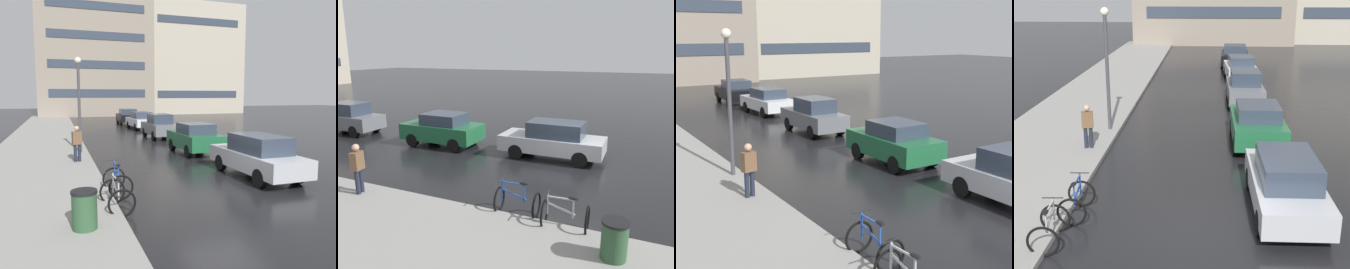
% 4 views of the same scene
% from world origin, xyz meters
% --- Properties ---
extents(ground_plane, '(140.00, 140.00, 0.00)m').
position_xyz_m(ground_plane, '(0.00, 0.00, 0.00)').
color(ground_plane, black).
extents(sidewalk_kerb, '(4.80, 60.00, 0.14)m').
position_xyz_m(sidewalk_kerb, '(-6.00, 10.00, 0.07)').
color(sidewalk_kerb, gray).
rests_on(sidewalk_kerb, ground).
extents(bicycle_nearest, '(0.81, 1.20, 0.96)m').
position_xyz_m(bicycle_nearest, '(-3.63, -0.81, 0.41)').
color(bicycle_nearest, black).
rests_on(bicycle_nearest, ground).
extents(bicycle_second, '(0.79, 1.18, 1.02)m').
position_xyz_m(bicycle_second, '(-3.37, 0.60, 0.42)').
color(bicycle_second, black).
rests_on(bicycle_second, ground).
extents(car_silver, '(1.76, 4.41, 1.61)m').
position_xyz_m(car_silver, '(2.02, 1.15, 0.81)').
color(car_silver, '#B2B5BA').
rests_on(car_silver, ground).
extents(car_green, '(1.89, 3.80, 1.59)m').
position_xyz_m(car_green, '(1.84, 6.65, 0.81)').
color(car_green, '#1E6038').
rests_on(car_green, ground).
extents(car_grey, '(1.74, 4.02, 1.72)m').
position_xyz_m(car_grey, '(1.85, 13.06, 0.84)').
color(car_grey, slate).
rests_on(car_grey, ground).
extents(car_white, '(2.00, 4.12, 1.55)m').
position_xyz_m(car_white, '(2.06, 19.41, 0.79)').
color(car_white, silver).
rests_on(car_white, ground).
extents(car_black, '(2.13, 4.29, 1.59)m').
position_xyz_m(car_black, '(1.98, 24.87, 0.80)').
color(car_black, black).
rests_on(car_black, ground).
extents(pedestrian, '(0.44, 0.32, 1.73)m').
position_xyz_m(pedestrian, '(-4.28, 5.56, 0.98)').
color(pedestrian, '#1E2333').
rests_on(pedestrian, ground).
extents(streetlamp, '(0.33, 0.33, 4.96)m').
position_xyz_m(streetlamp, '(-3.99, 7.92, 3.01)').
color(streetlamp, '#424247').
rests_on(streetlamp, ground).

